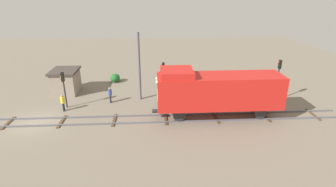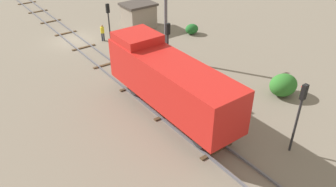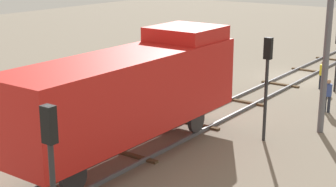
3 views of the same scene
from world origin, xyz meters
name	(u,v)px [view 1 (image 1 of 3)]	position (x,y,z in m)	size (l,w,h in m)	color
ground_plane	(35,123)	(0.00, 0.00, 0.00)	(90.00, 90.00, 0.00)	#756B5B
railway_track	(35,122)	(0.00, 0.00, 0.07)	(2.40, 56.47, 0.16)	#595960
locomotive	(217,90)	(0.00, 16.41, 2.77)	(2.90, 11.60, 4.60)	red
traffic_signal_near	(63,83)	(-3.20, 1.90, 2.59)	(0.32, 0.34, 3.70)	#262628
traffic_signal_mid	(163,76)	(-3.40, 11.72, 3.09)	(0.32, 0.34, 4.47)	#262628
traffic_signal_far	(278,73)	(-3.60, 23.66, 3.11)	(0.32, 0.34, 4.50)	#262628
worker_near_track	(63,102)	(-2.40, 1.85, 1.00)	(0.38, 0.38, 1.70)	#262B38
worker_by_signal	(110,94)	(-4.20, 6.15, 1.00)	(0.38, 0.38, 1.70)	#262B38
catenary_mast	(139,65)	(-5.07, 9.26, 3.85)	(1.94, 0.28, 7.23)	#595960
relay_hut	(66,81)	(-7.50, 0.68, 1.39)	(3.50, 2.90, 2.74)	gray
bush_near	(224,80)	(-8.44, 19.43, 0.82)	(2.27, 1.86, 1.65)	#2B6C26
bush_far	(115,78)	(-10.98, 5.80, 0.54)	(1.48, 1.21, 1.08)	#1E6026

